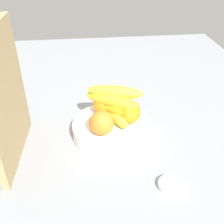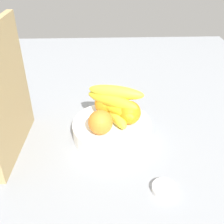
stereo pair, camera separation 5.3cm
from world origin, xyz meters
The scene contains 8 objects.
ground_plane centered at (0.00, 0.00, -1.50)cm, with size 180.00×140.00×3.00cm, color gray.
fruit_bowl centered at (-2.62, -1.74, 2.26)cm, with size 24.15×24.15×4.51cm, color white.
orange_front_left centered at (-7.10, 1.71, 8.07)cm, with size 7.12×7.12×7.12cm, color orange.
orange_front_right centered at (-2.46, -6.86, 8.07)cm, with size 7.12×7.12×7.12cm, color orange.
orange_center centered at (2.75, -0.41, 8.07)cm, with size 7.12×7.12×7.12cm, color orange.
banana_bunch centered at (0.35, -2.42, 9.81)cm, with size 17.40×18.21×10.60cm.
cutting_board centered at (-7.73, 25.85, 18.00)cm, with size 28.00×1.80×36.00cm, color tan.
jar_lid centered at (-25.38, -13.74, 0.77)cm, with size 6.16×6.16×1.54cm, color white.
Camera 2 is at (-70.10, 0.73, 53.57)cm, focal length 43.93 mm.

